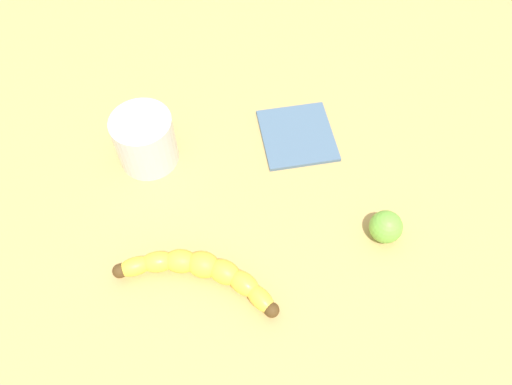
# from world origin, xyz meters

# --- Properties ---
(wooden_tabletop) EXTENTS (1.20, 1.20, 0.03)m
(wooden_tabletop) POSITION_xyz_m (0.00, 0.00, 0.01)
(wooden_tabletop) COLOR tan
(wooden_tabletop) RESTS_ON ground
(banana) EXTENTS (0.22, 0.11, 0.04)m
(banana) POSITION_xyz_m (0.08, 0.15, 0.05)
(banana) COLOR yellow
(banana) RESTS_ON wooden_tabletop
(smoothie_glass) EXTENTS (0.09, 0.09, 0.09)m
(smoothie_glass) POSITION_xyz_m (0.16, -0.06, 0.07)
(smoothie_glass) COLOR silver
(smoothie_glass) RESTS_ON wooden_tabletop
(lime_fruit) EXTENTS (0.05, 0.05, 0.05)m
(lime_fruit) POSITION_xyz_m (-0.18, 0.10, 0.05)
(lime_fruit) COLOR #75C142
(lime_fruit) RESTS_ON wooden_tabletop
(folded_napkin) EXTENTS (0.13, 0.13, 0.01)m
(folded_napkin) POSITION_xyz_m (-0.08, -0.09, 0.03)
(folded_napkin) COLOR slate
(folded_napkin) RESTS_ON wooden_tabletop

